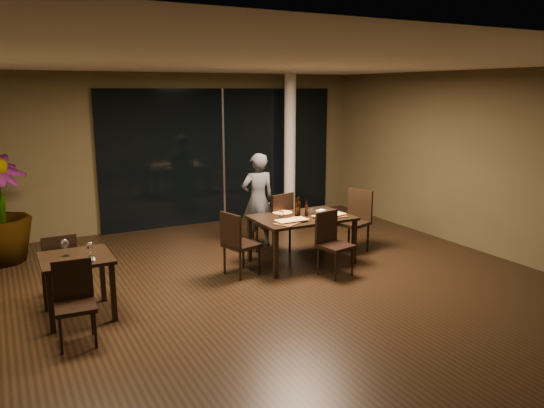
# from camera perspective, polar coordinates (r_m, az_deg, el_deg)

# --- Properties ---
(ground) EXTENTS (8.00, 8.00, 0.00)m
(ground) POSITION_cam_1_polar(r_m,az_deg,el_deg) (7.32, -0.41, -9.22)
(ground) COLOR black
(ground) RESTS_ON ground
(wall_back) EXTENTS (8.00, 0.10, 3.00)m
(wall_back) POSITION_cam_1_polar(r_m,az_deg,el_deg) (10.65, -10.52, 5.66)
(wall_back) COLOR #433B24
(wall_back) RESTS_ON ground
(wall_right) EXTENTS (0.10, 8.00, 3.00)m
(wall_right) POSITION_cam_1_polar(r_m,az_deg,el_deg) (9.47, 21.98, 4.18)
(wall_right) COLOR #433B24
(wall_right) RESTS_ON ground
(ceiling) EXTENTS (8.00, 8.00, 0.04)m
(ceiling) POSITION_cam_1_polar(r_m,az_deg,el_deg) (6.83, -0.45, 15.10)
(ceiling) COLOR silver
(ceiling) RESTS_ON wall_back
(window_panel) EXTENTS (5.00, 0.06, 2.70)m
(window_panel) POSITION_cam_1_polar(r_m,az_deg,el_deg) (10.92, -5.32, 5.17)
(window_panel) COLOR black
(window_panel) RESTS_ON ground
(column) EXTENTS (0.24, 0.24, 3.00)m
(column) POSITION_cam_1_polar(r_m,az_deg,el_deg) (11.23, 1.93, 6.19)
(column) COLOR white
(column) RESTS_ON ground
(main_table) EXTENTS (1.50, 1.00, 0.75)m
(main_table) POSITION_cam_1_polar(r_m,az_deg,el_deg) (8.25, 3.21, -1.84)
(main_table) COLOR black
(main_table) RESTS_ON ground
(side_table) EXTENTS (0.80, 0.80, 0.75)m
(side_table) POSITION_cam_1_polar(r_m,az_deg,el_deg) (6.72, -20.28, -6.35)
(side_table) COLOR black
(side_table) RESTS_ON ground
(chair_main_far) EXTENTS (0.59, 0.59, 1.03)m
(chair_main_far) POSITION_cam_1_polar(r_m,az_deg,el_deg) (8.72, 0.57, -1.74)
(chair_main_far) COLOR black
(chair_main_far) RESTS_ON ground
(chair_main_near) EXTENTS (0.51, 0.51, 0.93)m
(chair_main_near) POSITION_cam_1_polar(r_m,az_deg,el_deg) (7.83, 6.42, -3.84)
(chair_main_near) COLOR black
(chair_main_near) RESTS_ON ground
(chair_main_left) EXTENTS (0.54, 0.54, 0.96)m
(chair_main_left) POSITION_cam_1_polar(r_m,az_deg,el_deg) (7.70, -3.78, -3.96)
(chair_main_left) COLOR black
(chair_main_left) RESTS_ON ground
(chair_main_right) EXTENTS (0.60, 0.60, 1.03)m
(chair_main_right) POSITION_cam_1_polar(r_m,az_deg,el_deg) (9.03, 8.96, -1.39)
(chair_main_right) COLOR black
(chair_main_right) RESTS_ON ground
(chair_side_far) EXTENTS (0.43, 0.43, 0.90)m
(chair_side_far) POSITION_cam_1_polar(r_m,az_deg,el_deg) (7.31, -21.87, -5.99)
(chair_side_far) COLOR black
(chair_side_far) RESTS_ON ground
(chair_side_near) EXTENTS (0.44, 0.44, 0.89)m
(chair_side_near) POSITION_cam_1_polar(r_m,az_deg,el_deg) (6.13, -20.48, -9.42)
(chair_side_near) COLOR black
(chair_side_near) RESTS_ON ground
(diner) EXTENTS (0.57, 0.40, 1.63)m
(diner) POSITION_cam_1_polar(r_m,az_deg,el_deg) (9.11, -1.55, 0.41)
(diner) COLOR #2F3135
(diner) RESTS_ON ground
(pizza_board_left) EXTENTS (0.66, 0.54, 0.01)m
(pizza_board_left) POSITION_cam_1_polar(r_m,az_deg,el_deg) (7.87, 2.13, -1.91)
(pizza_board_left) COLOR #442915
(pizza_board_left) RESTS_ON main_table
(pizza_board_right) EXTENTS (0.55, 0.31, 0.01)m
(pizza_board_right) POSITION_cam_1_polar(r_m,az_deg,el_deg) (8.23, 6.20, -1.35)
(pizza_board_right) COLOR #482C17
(pizza_board_right) RESTS_ON main_table
(oblong_pizza_left) EXTENTS (0.46, 0.22, 0.02)m
(oblong_pizza_left) POSITION_cam_1_polar(r_m,az_deg,el_deg) (7.87, 2.13, -1.79)
(oblong_pizza_left) COLOR #681609
(oblong_pizza_left) RESTS_ON pizza_board_left
(oblong_pizza_right) EXTENTS (0.55, 0.35, 0.02)m
(oblong_pizza_right) POSITION_cam_1_polar(r_m,az_deg,el_deg) (8.22, 6.20, -1.24)
(oblong_pizza_right) COLOR maroon
(oblong_pizza_right) RESTS_ON pizza_board_right
(round_pizza) EXTENTS (0.31, 0.31, 0.01)m
(round_pizza) POSITION_cam_1_polar(r_m,az_deg,el_deg) (8.43, 1.12, -0.96)
(round_pizza) COLOR #B22C13
(round_pizza) RESTS_ON main_table
(bottle_a) EXTENTS (0.06, 0.06, 0.28)m
(bottle_a) POSITION_cam_1_polar(r_m,az_deg,el_deg) (8.20, 2.68, -0.38)
(bottle_a) COLOR black
(bottle_a) RESTS_ON main_table
(bottle_b) EXTENTS (0.05, 0.05, 0.25)m
(bottle_b) POSITION_cam_1_polar(r_m,az_deg,el_deg) (8.24, 3.73, -0.45)
(bottle_b) COLOR black
(bottle_b) RESTS_ON main_table
(bottle_c) EXTENTS (0.07, 0.07, 0.30)m
(bottle_c) POSITION_cam_1_polar(r_m,az_deg,el_deg) (8.26, 2.87, -0.24)
(bottle_c) COLOR black
(bottle_c) RESTS_ON main_table
(tumbler_left) EXTENTS (0.07, 0.07, 0.08)m
(tumbler_left) POSITION_cam_1_polar(r_m,az_deg,el_deg) (8.18, 1.02, -1.10)
(tumbler_left) COLOR white
(tumbler_left) RESTS_ON main_table
(tumbler_right) EXTENTS (0.08, 0.08, 0.10)m
(tumbler_right) POSITION_cam_1_polar(r_m,az_deg,el_deg) (8.40, 4.09, -0.74)
(tumbler_right) COLOR white
(tumbler_right) RESTS_ON main_table
(napkin_near) EXTENTS (0.20, 0.16, 0.01)m
(napkin_near) POSITION_cam_1_polar(r_m,az_deg,el_deg) (8.43, 6.62, -1.03)
(napkin_near) COLOR silver
(napkin_near) RESTS_ON main_table
(napkin_far) EXTENTS (0.20, 0.16, 0.01)m
(napkin_far) POSITION_cam_1_polar(r_m,az_deg,el_deg) (8.64, 5.35, -0.68)
(napkin_far) COLOR white
(napkin_far) RESTS_ON main_table
(wine_glass_a) EXTENTS (0.09, 0.09, 0.20)m
(wine_glass_a) POSITION_cam_1_polar(r_m,az_deg,el_deg) (6.72, -21.35, -4.44)
(wine_glass_a) COLOR white
(wine_glass_a) RESTS_ON side_table
(wine_glass_b) EXTENTS (0.07, 0.07, 0.16)m
(wine_glass_b) POSITION_cam_1_polar(r_m,az_deg,el_deg) (6.60, -19.00, -4.69)
(wine_glass_b) COLOR white
(wine_glass_b) RESTS_ON side_table
(side_napkin) EXTENTS (0.20, 0.14, 0.01)m
(side_napkin) POSITION_cam_1_polar(r_m,az_deg,el_deg) (6.48, -19.31, -5.72)
(side_napkin) COLOR silver
(side_napkin) RESTS_ON side_table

